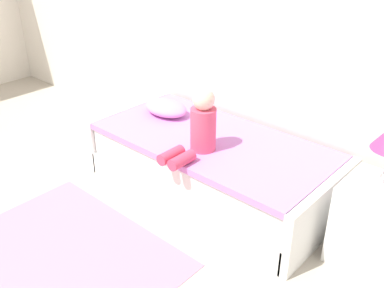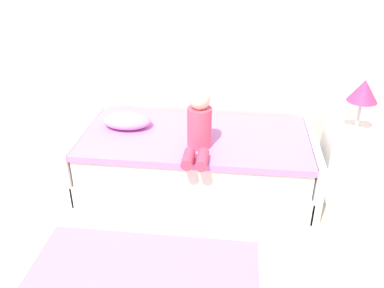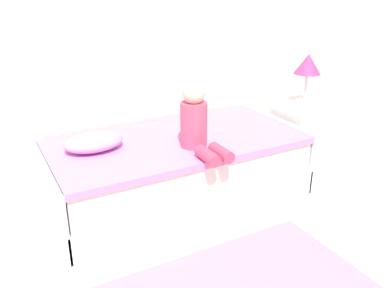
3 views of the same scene
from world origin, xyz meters
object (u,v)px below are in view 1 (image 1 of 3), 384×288
Objects in this scene: bed at (212,165)px; child_figure at (199,127)px; pillow at (166,108)px; nightstand at (372,224)px.

bed is 0.51m from child_figure.
pillow is at bearing 154.47° from child_figure.
pillow is at bearing 171.05° from bed.
nightstand is (1.35, 0.05, 0.05)m from bed.
child_figure reaches higher than pillow.
pillow is (-0.69, 0.33, -0.14)m from child_figure.
pillow is at bearing 178.55° from nightstand.
nightstand is at bearing 12.11° from child_figure.
child_figure is 0.77m from pillow.
pillow is (-0.63, 0.10, 0.32)m from bed.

